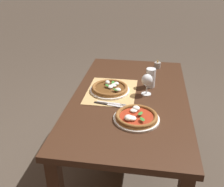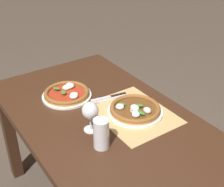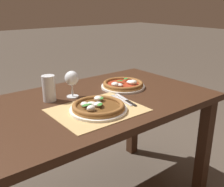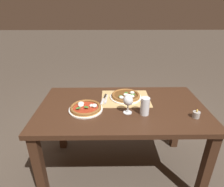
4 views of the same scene
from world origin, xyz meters
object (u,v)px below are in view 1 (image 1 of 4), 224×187
(pint_glass, at_px, (151,78))
(pizza_far, at_px, (136,117))
(knife, at_px, (109,105))
(votive_candle, at_px, (157,65))
(pizza_near, at_px, (110,88))
(fork, at_px, (111,103))
(wine_glass, at_px, (147,81))

(pint_glass, bearing_deg, pizza_far, -8.55)
(knife, bearing_deg, votive_candle, 156.56)
(pizza_near, xyz_separation_m, pizza_far, (0.35, 0.22, -0.00))
(pizza_near, height_order, knife, pizza_near)
(fork, distance_m, knife, 0.03)
(pizza_far, relative_size, wine_glass, 1.82)
(fork, relative_size, votive_candle, 2.79)
(pint_glass, height_order, fork, pint_glass)
(pizza_far, bearing_deg, fork, -133.13)
(pizza_far, distance_m, votive_candle, 0.88)
(pizza_far, distance_m, fork, 0.24)
(pint_glass, bearing_deg, votive_candle, 172.10)
(pizza_near, xyz_separation_m, votive_candle, (-0.52, 0.34, 0.00))
(pizza_far, height_order, votive_candle, votive_candle)
(pizza_near, height_order, wine_glass, wine_glass)
(pizza_near, distance_m, wine_glass, 0.28)
(pizza_near, relative_size, pint_glass, 2.01)
(knife, bearing_deg, pizza_far, 52.67)
(pizza_near, bearing_deg, knife, 7.79)
(fork, height_order, knife, knife)
(pint_glass, xyz_separation_m, votive_candle, (-0.39, 0.05, -0.05))
(wine_glass, relative_size, votive_candle, 2.15)
(pizza_near, distance_m, pizza_far, 0.41)
(votive_candle, bearing_deg, pizza_far, -8.26)
(pizza_near, relative_size, wine_glass, 1.88)
(pizza_far, xyz_separation_m, pint_glass, (-0.48, 0.07, 0.05))
(wine_glass, relative_size, pint_glass, 1.07)
(pizza_near, bearing_deg, pizza_far, 31.70)
(fork, bearing_deg, votive_candle, 156.65)
(wine_glass, xyz_separation_m, knife, (0.20, -0.24, -0.10))
(knife, xyz_separation_m, votive_candle, (-0.73, 0.31, 0.02))
(wine_glass, xyz_separation_m, fork, (0.18, -0.23, -0.10))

